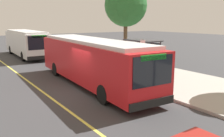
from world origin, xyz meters
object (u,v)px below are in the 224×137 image
object	(u,v)px
transit_bus_second	(26,42)
waiting_bench	(141,65)
transit_bus_main	(91,60)
route_sign_post	(142,55)

from	to	relation	value
transit_bus_second	waiting_bench	bearing A→B (deg)	19.12
transit_bus_main	route_sign_post	distance (m)	3.29
transit_bus_second	transit_bus_main	bearing A→B (deg)	0.06
transit_bus_main	transit_bus_second	size ratio (longest dim) A/B	1.13
transit_bus_second	route_sign_post	distance (m)	17.52
transit_bus_second	route_sign_post	xyz separation A→B (m)	(17.34, 2.50, 0.34)
transit_bus_main	waiting_bench	size ratio (longest dim) A/B	7.69
route_sign_post	waiting_bench	bearing A→B (deg)	139.91
transit_bus_main	route_sign_post	bearing A→B (deg)	49.49
transit_bus_second	route_sign_post	world-z (taller)	same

